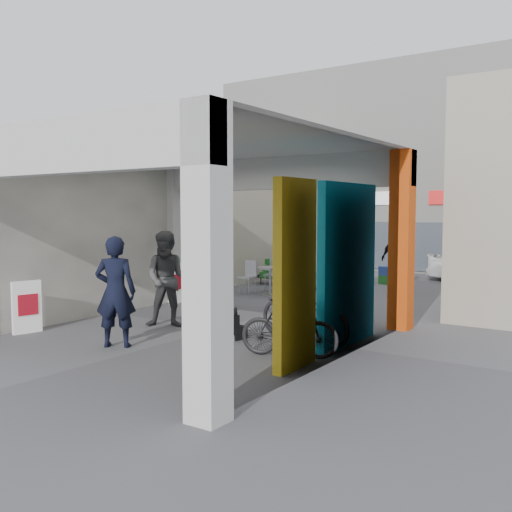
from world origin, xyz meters
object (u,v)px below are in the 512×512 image
Objects in this scene: white_van at (486,264)px; man_elderly at (299,285)px; produce_stand at (278,275)px; bicycle_front at (304,312)px; cafe_set at (272,281)px; man_crates at (398,260)px; bicycle_rear at (289,328)px; man_back_turned at (168,279)px; border_collie at (235,326)px; man_with_dog at (115,292)px.

man_elderly is at bearing 164.14° from white_van.
white_van is at bearing 14.43° from produce_stand.
produce_stand is 0.59× the size of bicycle_front.
man_crates reaches higher than cafe_set.
man_elderly is 2.37m from bicycle_rear.
man_crates reaches higher than man_elderly.
bicycle_front is (4.55, -6.45, 0.22)m from produce_stand.
man_back_turned reaches higher than man_elderly.
white_van is at bearing 8.18° from bicycle_front.
man_elderly is 0.84× the size of bicycle_front.
man_crates reaches higher than bicycle_front.
white_van is at bearing -97.12° from man_crates.
bicycle_rear is at bearing 170.66° from white_van.
border_collie is 2.19m from man_with_dog.
man_crates is at bearing 36.54° from cafe_set.
bicycle_rear is at bearing -150.80° from bicycle_front.
cafe_set is at bearing 50.14° from bicycle_front.
man_with_dog is 3.64m from man_elderly.
cafe_set is 0.80× the size of man_with_dog.
man_elderly is 0.90× the size of man_crates.
border_collie is 0.39× the size of bicycle_rear.
man_with_dog is at bearing -123.60° from border_collie.
border_collie is 11.37m from white_van.
border_collie is 0.17× the size of white_van.
man_crates is (1.65, 9.04, -0.02)m from man_with_dog.
man_back_turned is 11.60m from white_van.
produce_stand is 0.64× the size of man_crates.
man_back_turned is 0.95× the size of bicycle_front.
bicycle_front is (3.73, -4.78, 0.20)m from cafe_set.
man_elderly reaches higher than border_collie.
produce_stand is 0.75× the size of bicycle_rear.
man_elderly is at bearing 83.52° from border_collie.
man_elderly is 9.70m from white_van.
man_crates is 4.07m from white_van.
man_elderly is (3.02, -3.72, 0.52)m from cafe_set.
border_collie is at bearing -40.48° from man_back_turned.
man_crates is at bearing -16.74° from produce_stand.
man_elderly is 0.47× the size of white_van.
man_elderly is at bearing -151.73° from man_with_dog.
bicycle_rear is (4.05, -5.83, 0.15)m from cafe_set.
man_crates is (2.89, 2.14, 0.61)m from cafe_set.
produce_stand is at bearing 116.22° from cafe_set.
bicycle_rear is at bearing -11.16° from border_collie.
border_collie is (2.61, -5.34, -0.08)m from cafe_set.
bicycle_rear is (1.02, -2.11, -0.37)m from man_elderly.
produce_stand is 7.90m from bicycle_front.
white_van is (1.59, 3.73, -0.32)m from man_crates.
man_back_turned is 7.56m from man_crates.
man_with_dog is 3.29m from bicycle_front.
bicycle_rear is at bearing -60.89° from man_elderly.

